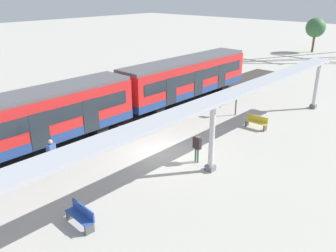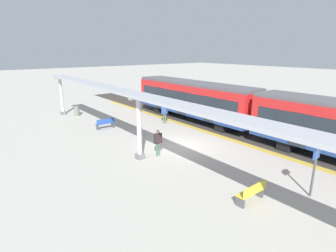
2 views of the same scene
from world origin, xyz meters
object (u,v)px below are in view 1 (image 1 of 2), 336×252
(bench_mid_platform, at_px, (257,122))
(train_far_carriage, at_px, (186,78))
(canopy_pillar_third, at_px, (316,85))
(train_near_carriage, at_px, (28,123))
(canopy_pillar_second, at_px, (212,137))
(bench_near_end, at_px, (81,216))
(platform_info_sign, at_px, (236,98))
(passenger_waiting_near_edge, at_px, (51,152))
(passenger_by_the_benches, at_px, (197,145))

(bench_mid_platform, bearing_deg, train_far_carriage, 166.47)
(canopy_pillar_third, bearing_deg, train_near_carriage, -115.22)
(train_near_carriage, distance_m, canopy_pillar_second, 10.27)
(bench_near_end, bearing_deg, platform_info_sign, 99.33)
(train_far_carriage, xyz_separation_m, passenger_waiting_near_edge, (2.94, -14.29, -0.73))
(canopy_pillar_second, bearing_deg, passenger_waiting_near_edge, -137.37)
(canopy_pillar_third, distance_m, bench_near_end, 20.97)
(train_far_carriage, relative_size, platform_info_sign, 6.07)
(canopy_pillar_second, relative_size, bench_near_end, 2.45)
(bench_near_end, bearing_deg, bench_mid_platform, 90.23)
(canopy_pillar_second, bearing_deg, platform_info_sign, 113.99)
(bench_near_end, height_order, bench_mid_platform, same)
(train_near_carriage, relative_size, bench_near_end, 8.80)
(bench_near_end, relative_size, passenger_waiting_near_edge, 0.86)
(passenger_waiting_near_edge, bearing_deg, passenger_by_the_benches, 49.99)
(bench_mid_platform, bearing_deg, passenger_waiting_near_edge, -110.95)
(train_near_carriage, relative_size, bench_mid_platform, 8.86)
(canopy_pillar_third, xyz_separation_m, platform_info_sign, (-3.67, -5.50, -0.56))
(train_near_carriage, xyz_separation_m, bench_mid_platform, (7.70, 12.09, -1.39))
(train_near_carriage, height_order, passenger_by_the_benches, train_near_carriage)
(train_far_carriage, bearing_deg, canopy_pillar_third, 29.11)
(passenger_waiting_near_edge, bearing_deg, canopy_pillar_second, 42.63)
(train_near_carriage, relative_size, platform_info_sign, 6.07)
(train_near_carriage, xyz_separation_m, canopy_pillar_third, (8.90, 18.89, 0.05))
(bench_near_end, xyz_separation_m, passenger_by_the_benches, (0.03, 7.41, 0.58))
(platform_info_sign, bearing_deg, passenger_by_the_benches, -72.23)
(bench_near_end, relative_size, passenger_by_the_benches, 0.93)
(canopy_pillar_third, relative_size, bench_near_end, 2.45)
(train_near_carriage, relative_size, canopy_pillar_second, 3.60)
(canopy_pillar_second, distance_m, canopy_pillar_third, 13.76)
(canopy_pillar_third, bearing_deg, canopy_pillar_second, -90.00)
(bench_near_end, height_order, platform_info_sign, platform_info_sign)
(train_far_carriage, bearing_deg, canopy_pillar_second, -44.69)
(canopy_pillar_second, relative_size, bench_mid_platform, 2.46)
(canopy_pillar_second, height_order, passenger_by_the_benches, canopy_pillar_second)
(train_far_carriage, bearing_deg, passenger_by_the_benches, -47.60)
(canopy_pillar_second, xyz_separation_m, passenger_by_the_benches, (-1.12, 0.28, -0.86))
(platform_info_sign, distance_m, passenger_waiting_near_edge, 13.93)
(platform_info_sign, bearing_deg, canopy_pillar_second, -66.01)
(canopy_pillar_third, distance_m, passenger_waiting_near_edge, 20.16)
(train_far_carriage, height_order, bench_mid_platform, train_far_carriage)
(platform_info_sign, bearing_deg, bench_near_end, -80.67)
(train_near_carriage, relative_size, passenger_waiting_near_edge, 7.55)
(canopy_pillar_third, distance_m, passenger_by_the_benches, 13.55)
(train_near_carriage, bearing_deg, bench_mid_platform, 57.51)
(platform_info_sign, bearing_deg, passenger_waiting_near_edge, -99.47)
(train_near_carriage, bearing_deg, passenger_by_the_benches, 34.85)
(train_far_carriage, bearing_deg, bench_mid_platform, -13.53)
(train_far_carriage, relative_size, canopy_pillar_third, 3.60)
(canopy_pillar_third, height_order, bench_mid_platform, canopy_pillar_third)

